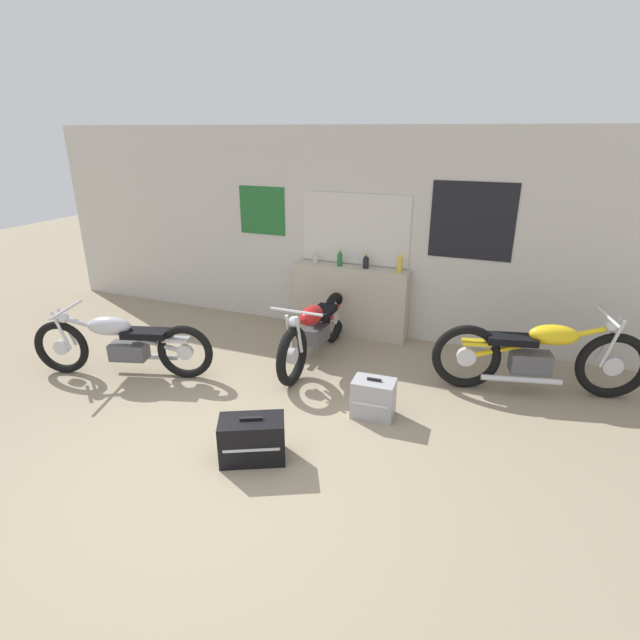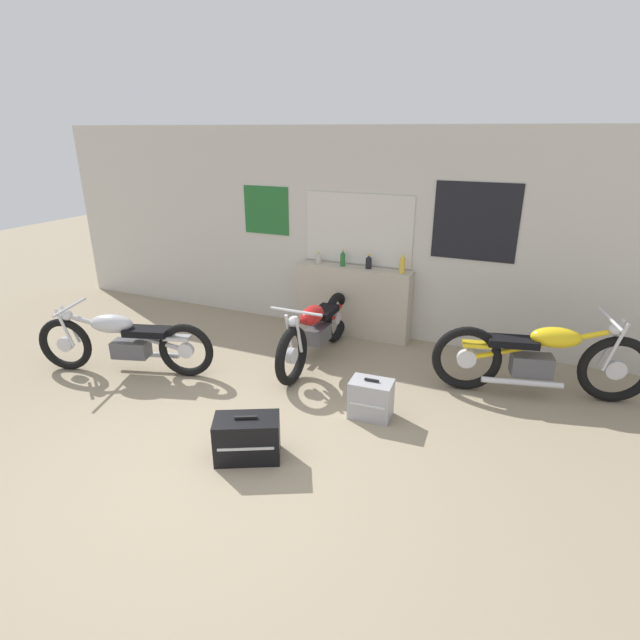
% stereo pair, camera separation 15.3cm
% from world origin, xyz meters
% --- Properties ---
extents(ground_plane, '(24.00, 24.00, 0.00)m').
position_xyz_m(ground_plane, '(0.00, 0.00, 0.00)').
color(ground_plane, gray).
extents(wall_back, '(10.00, 0.07, 2.80)m').
position_xyz_m(wall_back, '(0.01, 3.55, 1.40)').
color(wall_back, beige).
rests_on(wall_back, ground_plane).
extents(sill_counter, '(1.63, 0.28, 0.98)m').
position_xyz_m(sill_counter, '(0.03, 3.37, 0.49)').
color(sill_counter, '#B7AD99').
rests_on(sill_counter, ground_plane).
extents(bottle_leftmost, '(0.08, 0.08, 0.16)m').
position_xyz_m(bottle_leftmost, '(-0.50, 3.37, 1.05)').
color(bottle_leftmost, '#B7B2A8').
rests_on(bottle_leftmost, sill_counter).
extents(bottle_left_center, '(0.07, 0.07, 0.24)m').
position_xyz_m(bottle_left_center, '(-0.13, 3.37, 1.08)').
color(bottle_left_center, '#23662D').
rests_on(bottle_left_center, sill_counter).
extents(bottle_center, '(0.08, 0.08, 0.20)m').
position_xyz_m(bottle_center, '(0.23, 3.39, 1.07)').
color(bottle_center, black).
rests_on(bottle_center, sill_counter).
extents(bottle_right_center, '(0.07, 0.07, 0.28)m').
position_xyz_m(bottle_right_center, '(0.71, 3.35, 1.10)').
color(bottle_right_center, gold).
rests_on(bottle_right_center, sill_counter).
extents(motorcycle_silver, '(2.09, 0.85, 0.82)m').
position_xyz_m(motorcycle_silver, '(-2.01, 1.13, 0.41)').
color(motorcycle_silver, black).
rests_on(motorcycle_silver, ground_plane).
extents(motorcycle_yellow, '(2.23, 0.77, 0.95)m').
position_xyz_m(motorcycle_yellow, '(2.48, 2.52, 0.44)').
color(motorcycle_yellow, black).
rests_on(motorcycle_yellow, ground_plane).
extents(motorcycle_red, '(0.64, 2.02, 0.85)m').
position_xyz_m(motorcycle_red, '(-0.09, 2.36, 0.41)').
color(motorcycle_red, black).
rests_on(motorcycle_red, ground_plane).
extents(hard_case_black, '(0.65, 0.54, 0.42)m').
position_xyz_m(hard_case_black, '(0.19, 0.28, 0.20)').
color(hard_case_black, black).
rests_on(hard_case_black, ground_plane).
extents(hard_case_silver, '(0.44, 0.31, 0.42)m').
position_xyz_m(hard_case_silver, '(0.97, 1.37, 0.20)').
color(hard_case_silver, '#9E9EA3').
rests_on(hard_case_silver, ground_plane).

